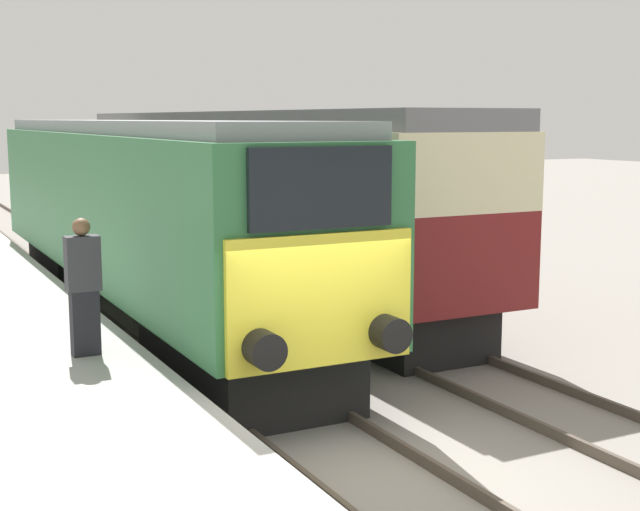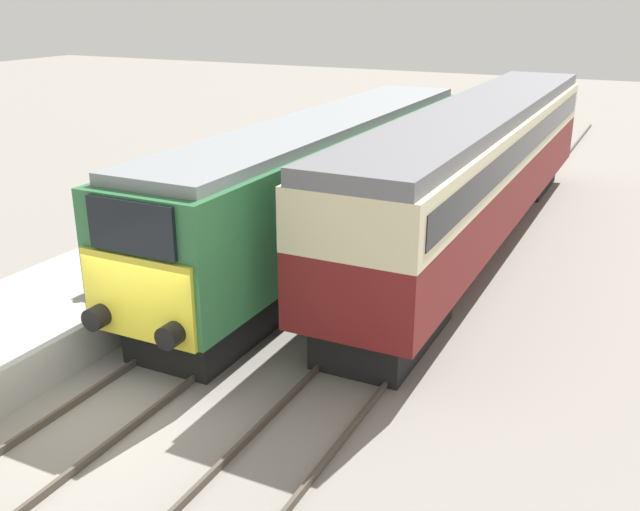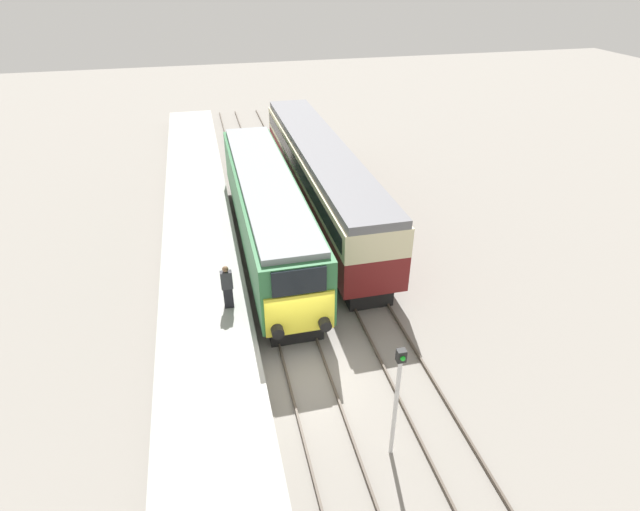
% 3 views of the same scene
% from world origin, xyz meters
% --- Properties ---
extents(ground_plane, '(120.00, 120.00, 0.00)m').
position_xyz_m(ground_plane, '(0.00, 0.00, 0.00)').
color(ground_plane, gray).
extents(rails_near_track, '(1.51, 60.00, 0.14)m').
position_xyz_m(rails_near_track, '(0.00, 5.00, 0.07)').
color(rails_near_track, '#4C4238').
rests_on(rails_near_track, ground_plane).
extents(rails_far_track, '(1.50, 60.00, 0.14)m').
position_xyz_m(rails_far_track, '(3.40, 5.00, 0.07)').
color(rails_far_track, '#4C4238').
rests_on(rails_far_track, ground_plane).
extents(locomotive, '(2.70, 16.02, 3.95)m').
position_xyz_m(locomotive, '(0.00, 9.05, 2.23)').
color(locomotive, black).
rests_on(locomotive, ground_plane).
extents(passenger_carriage, '(2.75, 18.79, 4.14)m').
position_xyz_m(passenger_carriage, '(3.40, 12.20, 2.51)').
color(passenger_carriage, black).
rests_on(passenger_carriage, ground_plane).
extents(person_on_platform, '(0.44, 0.26, 1.84)m').
position_xyz_m(person_on_platform, '(-2.34, 3.57, 1.79)').
color(person_on_platform, black).
rests_on(person_on_platform, platform_left).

